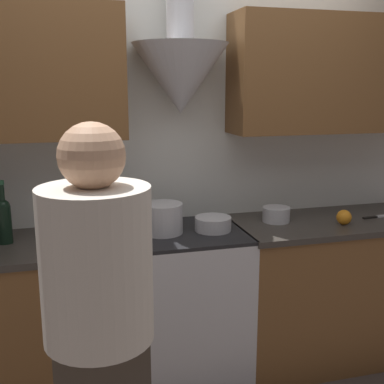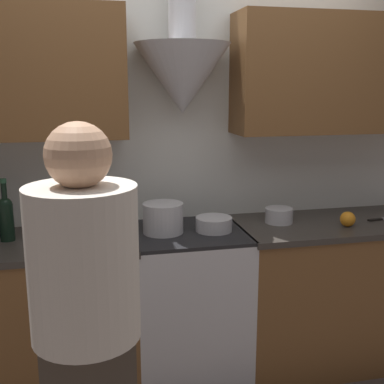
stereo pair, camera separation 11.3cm
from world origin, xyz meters
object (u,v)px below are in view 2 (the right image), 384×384
at_px(saucepan, 279,215).
at_px(mixing_bowl, 214,224).
at_px(wine_bottle_7, 6,216).
at_px(stock_pot, 163,218).
at_px(stove_range, 188,304).
at_px(person_foreground_left, 87,334).
at_px(orange_fruit, 348,219).

bearing_deg(saucepan, mixing_bowl, -169.91).
bearing_deg(wine_bottle_7, stock_pot, -2.92).
height_order(stove_range, wine_bottle_7, wine_bottle_7).
height_order(stove_range, saucepan, saucepan).
xyz_separation_m(wine_bottle_7, saucepan, (1.56, 0.01, -0.09)).
relative_size(stock_pot, person_foreground_left, 0.14).
relative_size(stove_range, person_foreground_left, 0.57).
distance_m(stock_pot, orange_fruit, 1.09).
height_order(wine_bottle_7, orange_fruit, wine_bottle_7).
bearing_deg(person_foreground_left, wine_bottle_7, 110.76).
distance_m(stove_range, person_foreground_left, 1.25).
relative_size(wine_bottle_7, orange_fruit, 3.76).
distance_m(stock_pot, saucepan, 0.72).
height_order(stove_range, mixing_bowl, mixing_bowl).
bearing_deg(person_foreground_left, stock_pot, 66.96).
height_order(stock_pot, orange_fruit, stock_pot).
height_order(orange_fruit, person_foreground_left, person_foreground_left).
bearing_deg(saucepan, person_foreground_left, -137.16).
xyz_separation_m(stock_pot, orange_fruit, (1.08, -0.12, -0.04)).
height_order(stock_pot, person_foreground_left, person_foreground_left).
distance_m(stove_range, saucepan, 0.76).
bearing_deg(saucepan, wine_bottle_7, -179.80).
xyz_separation_m(orange_fruit, saucepan, (-0.36, 0.17, 0.00)).
xyz_separation_m(mixing_bowl, saucepan, (0.43, 0.08, 0.01)).
xyz_separation_m(stock_pot, mixing_bowl, (0.29, -0.03, -0.05)).
relative_size(stock_pot, orange_fruit, 2.54).
bearing_deg(stove_range, stock_pot, -179.55).
relative_size(mixing_bowl, saucepan, 1.25).
bearing_deg(stock_pot, wine_bottle_7, 177.08).
relative_size(stock_pot, mixing_bowl, 1.09).
bearing_deg(orange_fruit, wine_bottle_7, 175.18).
bearing_deg(mixing_bowl, person_foreground_left, -126.07).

